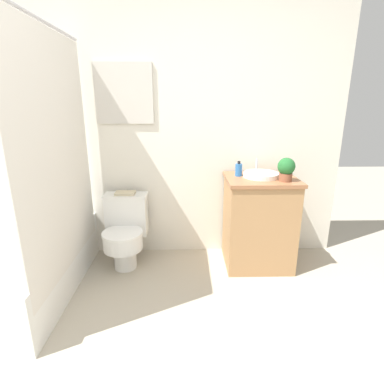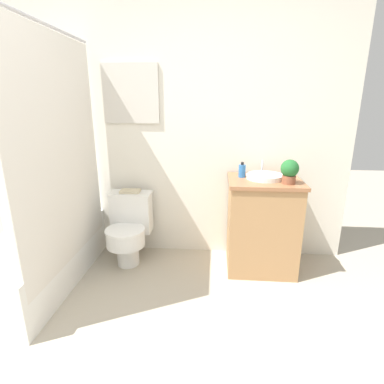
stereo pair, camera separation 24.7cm
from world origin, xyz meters
TOP-DOWN VIEW (x-y plane):
  - wall_back at (-0.00, 1.93)m, footprint 3.52×0.07m
  - shower_area at (-0.92, 1.22)m, footprint 0.64×1.37m
  - toilet at (-0.28, 1.65)m, footprint 0.40×0.51m
  - vanity at (0.95, 1.63)m, footprint 0.62×0.53m
  - sink at (0.95, 1.65)m, footprint 0.31×0.35m
  - soap_bottle at (0.75, 1.69)m, footprint 0.06×0.06m
  - potted_plant at (1.11, 1.50)m, footprint 0.14×0.14m
  - book_on_tank at (-0.28, 1.76)m, footprint 0.18×0.12m

SIDE VIEW (x-z plane):
  - shower_area at x=-0.92m, z-range -0.72..1.26m
  - toilet at x=-0.28m, z-range 0.02..0.67m
  - vanity at x=0.95m, z-range 0.00..0.84m
  - book_on_tank at x=-0.28m, z-range 0.65..0.68m
  - sink at x=0.95m, z-range 0.79..0.92m
  - soap_bottle at x=0.75m, z-range 0.83..0.96m
  - potted_plant at x=1.11m, z-range 0.85..1.04m
  - wall_back at x=0.00m, z-range 0.00..2.50m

